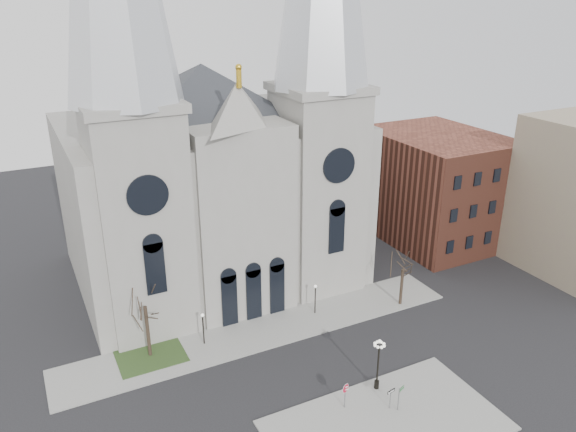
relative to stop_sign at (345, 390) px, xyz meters
name	(u,v)px	position (x,y,z in m)	size (l,w,h in m)	color
ground	(320,399)	(-1.18, 1.89, -1.78)	(160.00, 160.00, 0.00)	black
sidewalk_near	(386,425)	(1.82, -3.11, -1.71)	(18.00, 10.00, 0.14)	gray
sidewalk_far	(264,330)	(-1.18, 12.89, -1.71)	(40.00, 6.00, 0.14)	gray
grass_patch	(150,355)	(-12.18, 13.89, -1.69)	(6.00, 5.00, 0.18)	#2A411C
cathedral	(214,122)	(-1.18, 24.75, 16.70)	(33.00, 26.66, 54.00)	gray
bg_building_brick	(435,186)	(28.82, 23.89, 5.22)	(14.00, 18.00, 14.00)	brown
tree_left	(145,303)	(-12.18, 13.89, 3.80)	(3.20, 3.20, 7.50)	black
tree_right	(403,267)	(13.82, 10.89, 2.68)	(3.20, 3.20, 6.00)	black
ped_lamp_left	(203,324)	(-7.18, 13.39, 0.55)	(0.32, 0.32, 3.26)	black
ped_lamp_right	(315,294)	(4.82, 13.39, 0.55)	(0.32, 0.32, 3.26)	black
stop_sign	(345,390)	(0.00, 0.00, 0.00)	(0.83, 0.09, 2.29)	slate
globe_lamp	(378,358)	(3.63, 0.76, 1.37)	(1.19, 1.19, 4.80)	black
one_way_sign	(391,395)	(3.15, -1.72, -0.34)	(0.82, 0.21, 1.90)	slate
street_name_sign	(399,397)	(3.67, -2.16, -0.37)	(0.65, 0.29, 2.14)	slate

